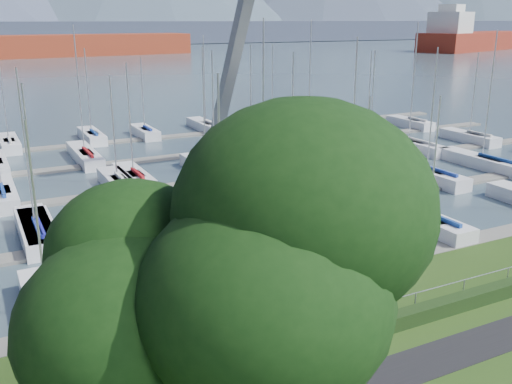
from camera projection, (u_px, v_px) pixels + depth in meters
path at (427, 362)px, 22.63m from camera, size 160.00×2.00×0.04m
hedge at (385, 324)px, 24.75m from camera, size 80.00×0.70×0.70m
fence at (381, 303)px, 24.84m from camera, size 80.00×0.04×0.04m
docks at (180, 185)px, 47.42m from camera, size 90.00×41.60×0.25m
tree at (232, 286)px, 12.41m from camera, size 8.84×8.00×11.98m
crane at (243, 115)px, 47.65m from camera, size 4.80×13.36×22.35m
cargo_ship_mid at (46, 46)px, 210.76m from camera, size 103.18×28.93×21.50m
cargo_ship_east at (473, 41)px, 255.86m from camera, size 80.98×41.97×21.50m
sailboat_fleet at (123, 116)px, 46.81m from camera, size 75.82×49.97×13.69m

